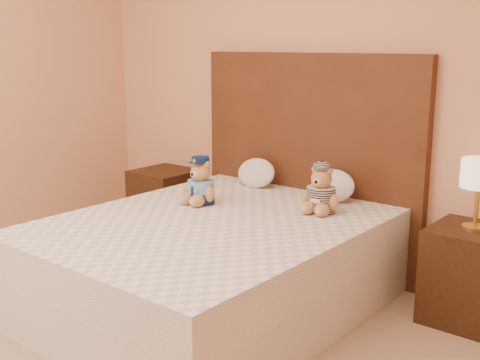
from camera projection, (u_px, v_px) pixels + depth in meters
The scene contains 9 objects.
bed at pixel (212, 264), 3.59m from camera, with size 1.60×2.00×0.55m.
headboard at pixel (308, 161), 4.24m from camera, with size 1.75×0.08×1.50m, color #512B18.
nightstand_left at pixel (165, 203), 4.96m from camera, with size 0.45×0.45×0.55m, color #341F10.
nightstand_right at pixel (470, 275), 3.41m from camera, with size 0.45×0.45×0.55m, color #341F10.
lamp at pixel (479, 177), 3.29m from camera, with size 0.20×0.20×0.40m.
teddy_police at pixel (201, 181), 3.86m from camera, with size 0.26×0.25×0.30m, color #C4824C, non-canonical shape.
teddy_prisoner at pixel (321, 189), 3.66m from camera, with size 0.26×0.25×0.29m, color #C4824C, non-canonical shape.
pillow_left at pixel (256, 172), 4.32m from camera, with size 0.31×0.20×0.22m, color white.
pillow_right at pixel (332, 184), 3.93m from camera, with size 0.32×0.21×0.22m, color white.
Camera 1 is at (2.28, -1.31, 1.56)m, focal length 45.00 mm.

